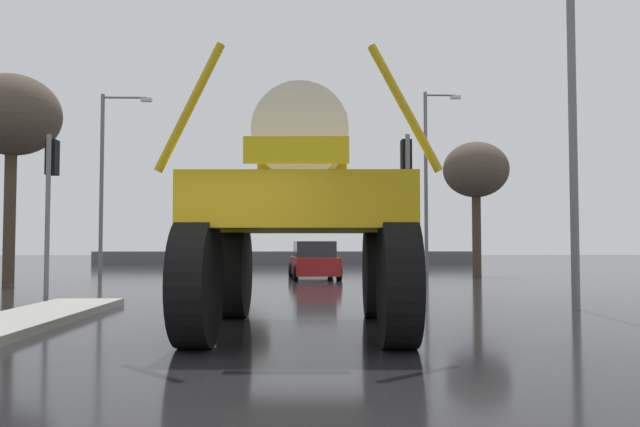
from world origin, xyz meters
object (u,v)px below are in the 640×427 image
object	(u,v)px
traffic_signal_far_left	(243,217)
bare_tree_left	(12,117)
bare_tree_right	(476,171)
bare_tree_far_center	(246,198)
streetlight_far_right	(428,173)
traffic_signal_near_left	(51,181)
sedan_ahead	(314,261)
traffic_signal_near_right	(407,180)
streetlight_far_left	(106,173)
streetlight_near_right	(578,78)
oversize_sprayer	(302,213)

from	to	relation	value
traffic_signal_far_left	bare_tree_left	bearing A→B (deg)	-127.17
bare_tree_right	bare_tree_far_center	bearing A→B (deg)	148.19
streetlight_far_right	bare_tree_right	bearing A→B (deg)	-61.55
traffic_signal_near_left	bare_tree_right	bearing A→B (deg)	44.63
sedan_ahead	bare_tree_right	world-z (taller)	bare_tree_right
traffic_signal_near_right	streetlight_far_left	bearing A→B (deg)	128.28
bare_tree_far_center	streetlight_far_right	bearing A→B (deg)	-22.43
traffic_signal_far_left	streetlight_near_right	size ratio (longest dim) A/B	0.42
traffic_signal_near_left	streetlight_far_right	distance (m)	20.92
oversize_sprayer	traffic_signal_near_left	size ratio (longest dim) A/B	1.41
oversize_sprayer	streetlight_near_right	size ratio (longest dim) A/B	0.61
streetlight_near_right	bare_tree_right	world-z (taller)	streetlight_near_right
bare_tree_left	bare_tree_far_center	xyz separation A→B (m)	(7.43, 12.59, -2.02)
oversize_sprayer	streetlight_near_right	bearing A→B (deg)	-59.21
oversize_sprayer	bare_tree_far_center	distance (m)	25.68
traffic_signal_near_right	streetlight_far_left	world-z (taller)	streetlight_far_left
traffic_signal_near_left	oversize_sprayer	bearing A→B (deg)	-39.07
traffic_signal_near_right	traffic_signal_far_left	world-z (taller)	traffic_signal_near_right
sedan_ahead	streetlight_near_right	world-z (taller)	streetlight_near_right
streetlight_far_left	bare_tree_far_center	distance (m)	8.56
sedan_ahead	traffic_signal_near_right	world-z (taller)	traffic_signal_near_right
sedan_ahead	streetlight_near_right	bearing A→B (deg)	-160.43
bare_tree_right	bare_tree_left	bearing A→B (deg)	-162.68
oversize_sprayer	streetlight_near_right	world-z (taller)	streetlight_near_right
traffic_signal_near_right	streetlight_near_right	world-z (taller)	streetlight_near_right
traffic_signal_near_right	streetlight_near_right	size ratio (longest dim) A/B	0.44
streetlight_near_right	streetlight_far_right	bearing A→B (deg)	88.89
streetlight_near_right	bare_tree_far_center	size ratio (longest dim) A/B	1.76
sedan_ahead	traffic_signal_near_right	size ratio (longest dim) A/B	1.05
bare_tree_right	streetlight_far_left	bearing A→B (deg)	177.46
streetlight_far_right	bare_tree_left	bearing A→B (deg)	-152.70
oversize_sprayer	streetlight_far_right	xyz separation A→B (m)	(6.46, 21.54, 3.10)
sedan_ahead	streetlight_far_left	xyz separation A→B (m)	(-9.51, 3.57, 3.96)
streetlight_near_right	streetlight_far_left	distance (m)	22.01
oversize_sprayer	streetlight_far_left	bearing A→B (deg)	27.28
traffic_signal_far_left	streetlight_near_right	bearing A→B (deg)	-65.16
traffic_signal_far_left	bare_tree_right	world-z (taller)	bare_tree_right
sedan_ahead	bare_tree_left	xyz separation A→B (m)	(-10.97, -2.94, 5.26)
bare_tree_right	oversize_sprayer	bearing A→B (deg)	-113.42
streetlight_near_right	bare_tree_left	distance (m)	19.09
streetlight_far_left	bare_tree_left	bearing A→B (deg)	-102.61
oversize_sprayer	traffic_signal_near_right	xyz separation A→B (m)	(2.54, 4.80, 1.03)
bare_tree_left	bare_tree_right	xyz separation A→B (m)	(18.45, 5.75, -1.24)
traffic_signal_near_left	bare_tree_far_center	size ratio (longest dim) A/B	0.76
streetlight_far_left	streetlight_far_right	bearing A→B (deg)	8.10
traffic_signal_near_right	streetlight_far_right	size ratio (longest dim) A/B	0.44
traffic_signal_near_right	traffic_signal_far_left	size ratio (longest dim) A/B	1.05
traffic_signal_near_left	streetlight_far_right	size ratio (longest dim) A/B	0.44
sedan_ahead	streetlight_far_left	world-z (taller)	streetlight_far_left
streetlight_far_right	bare_tree_right	world-z (taller)	streetlight_far_right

